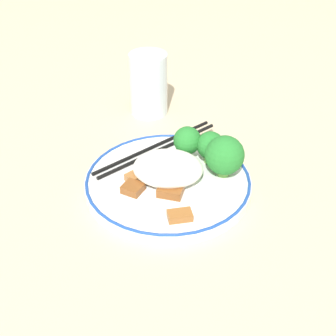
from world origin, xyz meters
name	(u,v)px	position (x,y,z in m)	size (l,w,h in m)	color
ground_plane	(168,187)	(0.00, 0.00, 0.00)	(3.00, 3.00, 0.00)	#C6B28E
plate	(168,182)	(0.00, 0.00, 0.01)	(0.25, 0.25, 0.02)	white
rice_mound	(168,168)	(0.00, 0.00, 0.04)	(0.10, 0.09, 0.04)	white
broccoli_back_left	(225,156)	(0.08, 0.02, 0.05)	(0.06, 0.06, 0.07)	#72AD4C
broccoli_back_center	(210,146)	(0.06, 0.05, 0.05)	(0.04, 0.04, 0.05)	#72AD4C
broccoli_back_right	(187,141)	(0.02, 0.06, 0.05)	(0.04, 0.04, 0.05)	#72AD4C
meat_near_front	(180,215)	(0.02, -0.09, 0.02)	(0.04, 0.03, 0.01)	#995B28
meat_near_left	(133,188)	(-0.05, -0.04, 0.02)	(0.04, 0.04, 0.01)	brown
meat_near_right	(170,191)	(0.01, -0.04, 0.02)	(0.04, 0.03, 0.01)	brown
meat_near_back	(135,177)	(-0.05, -0.01, 0.02)	(0.03, 0.03, 0.01)	#9E6633
chopsticks	(157,148)	(-0.03, 0.08, 0.02)	(0.18, 0.19, 0.01)	black
drinking_glass	(149,84)	(-0.06, 0.23, 0.06)	(0.07, 0.07, 0.12)	silver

